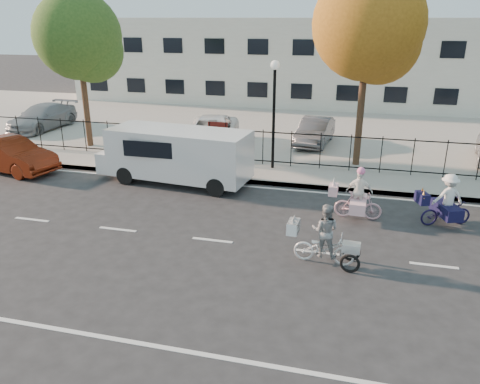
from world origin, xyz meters
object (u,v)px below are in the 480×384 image
(white_van, at_px, (177,154))
(lot_car_c, at_px, (315,131))
(lamppost, at_px, (274,96))
(unicorn_bike, at_px, (358,200))
(bull_bike, at_px, (446,205))
(pedestrian, at_px, (127,142))
(red_sedan, at_px, (10,155))
(lot_car_a, at_px, (42,117))
(lot_car_b, at_px, (212,132))
(zebra_trike, at_px, (325,241))

(white_van, xyz_separation_m, lot_car_c, (4.60, 6.65, -0.37))
(lamppost, height_order, unicorn_bike, lamppost)
(bull_bike, height_order, white_van, white_van)
(lamppost, relative_size, pedestrian, 2.70)
(bull_bike, relative_size, lot_car_c, 0.48)
(red_sedan, xyz_separation_m, lot_car_c, (11.83, 7.00, 0.08))
(lot_car_a, xyz_separation_m, lot_car_c, (15.07, 0.35, -0.04))
(white_van, height_order, lot_car_b, white_van)
(lamppost, distance_m, unicorn_bike, 5.96)
(unicorn_bike, height_order, lot_car_c, unicorn_bike)
(unicorn_bike, bearing_deg, red_sedan, 86.30)
(white_van, height_order, pedestrian, white_van)
(lot_car_b, xyz_separation_m, lot_car_c, (4.77, 1.63, -0.07))
(zebra_trike, height_order, pedestrian, pedestrian)
(pedestrian, distance_m, lot_car_a, 8.61)
(lot_car_b, bearing_deg, red_sedan, -153.20)
(unicorn_bike, distance_m, bull_bike, 2.64)
(unicorn_bike, bearing_deg, lot_car_b, 47.73)
(white_van, relative_size, lot_car_b, 1.20)
(pedestrian, height_order, lot_car_b, pedestrian)
(zebra_trike, xyz_separation_m, bull_bike, (3.41, 3.33, 0.02))
(bull_bike, height_order, lot_car_c, bull_bike)
(lot_car_a, bearing_deg, lot_car_c, 3.96)
(unicorn_bike, distance_m, lot_car_b, 9.78)
(lamppost, relative_size, white_van, 0.72)
(bull_bike, bearing_deg, white_van, 60.21)
(bull_bike, relative_size, red_sedan, 0.43)
(bull_bike, bearing_deg, unicorn_bike, 73.78)
(lamppost, bearing_deg, lot_car_c, 73.41)
(lot_car_a, distance_m, lot_car_c, 15.07)
(red_sedan, bearing_deg, bull_bike, -82.34)
(lamppost, bearing_deg, red_sedan, -165.85)
(lamppost, height_order, lot_car_b, lamppost)
(unicorn_bike, bearing_deg, zebra_trike, 168.64)
(lot_car_b, relative_size, lot_car_c, 1.31)
(white_van, xyz_separation_m, lot_car_a, (-10.47, 6.30, -0.33))
(lot_car_b, bearing_deg, white_van, -98.54)
(red_sedan, xyz_separation_m, lot_car_a, (-3.24, 6.66, 0.12))
(zebra_trike, distance_m, pedestrian, 11.42)
(red_sedan, bearing_deg, pedestrian, -49.15)
(zebra_trike, bearing_deg, lamppost, 23.80)
(lamppost, bearing_deg, zebra_trike, -69.77)
(bull_bike, bearing_deg, lamppost, 37.23)
(white_van, bearing_deg, unicorn_bike, -9.04)
(unicorn_bike, height_order, lot_car_b, unicorn_bike)
(lamppost, height_order, white_van, lamppost)
(lot_car_c, bearing_deg, zebra_trike, -76.63)
(white_van, relative_size, red_sedan, 1.42)
(lamppost, bearing_deg, bull_bike, -33.23)
(pedestrian, bearing_deg, zebra_trike, 130.14)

